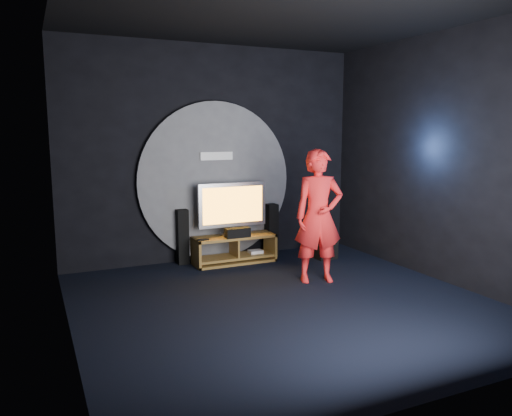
{
  "coord_description": "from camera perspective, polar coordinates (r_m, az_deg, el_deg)",
  "views": [
    {
      "loc": [
        -2.8,
        -5.27,
        2.15
      ],
      "look_at": [
        0.09,
        1.05,
        1.05
      ],
      "focal_mm": 35.0,
      "sensor_mm": 36.0,
      "label": 1
    }
  ],
  "objects": [
    {
      "name": "ceiling",
      "position": [
        6.12,
        3.56,
        21.77
      ],
      "size": [
        5.0,
        5.0,
        0.01
      ],
      "primitive_type": "cube",
      "color": "black",
      "rests_on": "back_wall"
    },
    {
      "name": "remote",
      "position": [
        7.77,
        -6.04,
        -3.61
      ],
      "size": [
        0.18,
        0.05,
        0.02
      ],
      "primitive_type": "cube",
      "color": "black",
      "rests_on": "media_console"
    },
    {
      "name": "front_wall",
      "position": [
        3.96,
        20.64,
        2.64
      ],
      "size": [
        5.0,
        0.04,
        3.5
      ],
      "primitive_type": "cube",
      "color": "black",
      "rests_on": "ground"
    },
    {
      "name": "media_console",
      "position": [
        8.14,
        -2.45,
        -4.92
      ],
      "size": [
        1.34,
        0.45,
        0.45
      ],
      "color": "olive",
      "rests_on": "ground"
    },
    {
      "name": "subwoofer",
      "position": [
        8.5,
        7.83,
        -4.48
      ],
      "size": [
        0.33,
        0.33,
        0.37
      ],
      "primitive_type": "cube",
      "color": "black",
      "rests_on": "ground"
    },
    {
      "name": "wall_disc_panel",
      "position": [
        8.25,
        -4.63,
        3.06
      ],
      "size": [
        2.6,
        0.11,
        2.6
      ],
      "color": "#515156",
      "rests_on": "ground"
    },
    {
      "name": "player",
      "position": [
        7.06,
        7.17,
        -0.95
      ],
      "size": [
        0.78,
        0.62,
        1.88
      ],
      "primitive_type": "imported",
      "rotation": [
        0.0,
        0.0,
        -0.27
      ],
      "color": "red",
      "rests_on": "ground"
    },
    {
      "name": "center_speaker",
      "position": [
        7.93,
        -2.12,
        -2.84
      ],
      "size": [
        0.4,
        0.15,
        0.15
      ],
      "primitive_type": "cube",
      "color": "black",
      "rests_on": "media_console"
    },
    {
      "name": "tv",
      "position": [
        8.05,
        -2.71,
        0.17
      ],
      "size": [
        1.15,
        0.22,
        0.85
      ],
      "color": "#B3B3BB",
      "rests_on": "media_console"
    },
    {
      "name": "right_wall",
      "position": [
        7.49,
        20.63,
        5.36
      ],
      "size": [
        0.04,
        5.0,
        3.5
      ],
      "primitive_type": "cube",
      "color": "black",
      "rests_on": "ground"
    },
    {
      "name": "left_wall",
      "position": [
        5.29,
        -21.32,
        4.06
      ],
      "size": [
        0.04,
        5.0,
        3.5
      ],
      "primitive_type": "cube",
      "color": "black",
      "rests_on": "ground"
    },
    {
      "name": "tower_speaker_left",
      "position": [
        8.11,
        -8.43,
        -3.26
      ],
      "size": [
        0.18,
        0.2,
        0.89
      ],
      "primitive_type": "cube",
      "color": "black",
      "rests_on": "ground"
    },
    {
      "name": "back_wall",
      "position": [
        8.27,
        -4.8,
        6.19
      ],
      "size": [
        5.0,
        0.04,
        3.5
      ],
      "primitive_type": "cube",
      "color": "black",
      "rests_on": "ground"
    },
    {
      "name": "tower_speaker_right",
      "position": [
        8.58,
        1.79,
        -2.48
      ],
      "size": [
        0.18,
        0.2,
        0.89
      ],
      "primitive_type": "cube",
      "color": "black",
      "rests_on": "ground"
    },
    {
      "name": "floor",
      "position": [
        6.34,
        3.25,
        -10.83
      ],
      "size": [
        5.0,
        5.0,
        0.0
      ],
      "primitive_type": "plane",
      "color": "black",
      "rests_on": "ground"
    }
  ]
}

